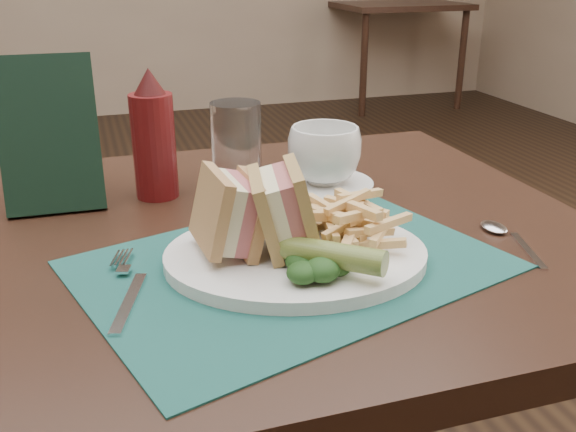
% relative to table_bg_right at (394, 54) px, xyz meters
% --- Properties ---
extents(wall_back, '(6.00, 0.00, 6.00)m').
position_rel_table_bg_right_xyz_m(wall_back, '(-2.08, 0.26, -0.38)').
color(wall_back, tan).
rests_on(wall_back, ground).
extents(table_bg_right, '(0.90, 0.75, 0.75)m').
position_rel_table_bg_right_xyz_m(table_bg_right, '(0.00, 0.00, 0.00)').
color(table_bg_right, black).
rests_on(table_bg_right, ground).
extents(placemat, '(0.53, 0.44, 0.00)m').
position_rel_table_bg_right_xyz_m(placemat, '(-2.06, -3.87, 0.38)').
color(placemat, '#174B44').
rests_on(placemat, table_main).
extents(plate, '(0.34, 0.29, 0.01)m').
position_rel_table_bg_right_xyz_m(plate, '(-2.06, -3.86, 0.38)').
color(plate, white).
rests_on(plate, placemat).
extents(sandwich_half_a, '(0.08, 0.10, 0.10)m').
position_rel_table_bg_right_xyz_m(sandwich_half_a, '(-2.15, -3.84, 0.44)').
color(sandwich_half_a, tan).
rests_on(sandwich_half_a, plate).
extents(sandwich_half_b, '(0.09, 0.11, 0.10)m').
position_rel_table_bg_right_xyz_m(sandwich_half_b, '(-2.09, -3.85, 0.44)').
color(sandwich_half_b, tan).
rests_on(sandwich_half_b, plate).
extents(kale_garnish, '(0.11, 0.08, 0.03)m').
position_rel_table_bg_right_xyz_m(kale_garnish, '(-2.05, -3.92, 0.41)').
color(kale_garnish, '#163513').
rests_on(kale_garnish, plate).
extents(pickle_spear, '(0.11, 0.10, 0.03)m').
position_rel_table_bg_right_xyz_m(pickle_spear, '(-2.04, -3.93, 0.41)').
color(pickle_spear, '#586A28').
rests_on(pickle_spear, plate).
extents(fries_pile, '(0.18, 0.20, 0.05)m').
position_rel_table_bg_right_xyz_m(fries_pile, '(-1.98, -3.85, 0.42)').
color(fries_pile, '#DFB46F').
rests_on(fries_pile, plate).
extents(fork, '(0.08, 0.17, 0.01)m').
position_rel_table_bg_right_xyz_m(fork, '(-2.25, -3.87, 0.38)').
color(fork, silver).
rests_on(fork, placemat).
extents(spoon, '(0.07, 0.15, 0.01)m').
position_rel_table_bg_right_xyz_m(spoon, '(-1.78, -3.89, 0.38)').
color(spoon, silver).
rests_on(spoon, table_main).
extents(saucer, '(0.18, 0.18, 0.01)m').
position_rel_table_bg_right_xyz_m(saucer, '(-1.94, -3.63, 0.38)').
color(saucer, white).
rests_on(saucer, table_main).
extents(coffee_cup, '(0.15, 0.15, 0.09)m').
position_rel_table_bg_right_xyz_m(coffee_cup, '(-1.94, -3.63, 0.43)').
color(coffee_cup, white).
rests_on(coffee_cup, saucer).
extents(drinking_glass, '(0.09, 0.09, 0.13)m').
position_rel_table_bg_right_xyz_m(drinking_glass, '(-2.06, -3.59, 0.44)').
color(drinking_glass, white).
rests_on(drinking_glass, table_main).
extents(ketchup_bottle, '(0.07, 0.07, 0.19)m').
position_rel_table_bg_right_xyz_m(ketchup_bottle, '(-2.18, -3.59, 0.47)').
color(ketchup_bottle, '#510D0F').
rests_on(ketchup_bottle, table_main).
extents(check_presenter, '(0.13, 0.08, 0.21)m').
position_rel_table_bg_right_xyz_m(check_presenter, '(-2.32, -3.59, 0.48)').
color(check_presenter, black).
rests_on(check_presenter, table_main).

